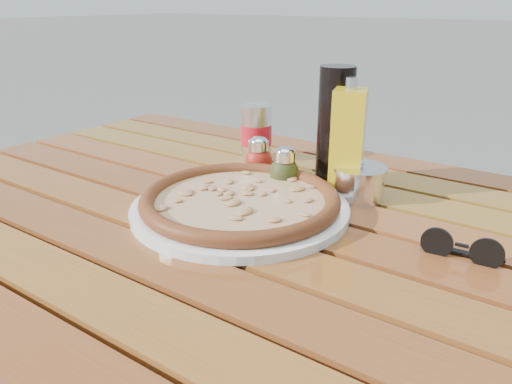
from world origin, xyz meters
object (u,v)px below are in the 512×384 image
Objects in this scene: pizza at (240,200)px; soda_can at (256,133)px; table at (249,253)px; oregano_shaker at (284,169)px; pepper_shaker at (259,157)px; sunglasses at (461,249)px; plate at (240,208)px; dark_bottle at (335,126)px; olive_oil_cruet at (348,143)px; parmesan_tin at (359,182)px.

soda_can is (-0.15, 0.26, 0.04)m from pizza.
oregano_shaker is at bearing 95.90° from table.
pepper_shaker reaches higher than pizza.
sunglasses is at bearing -16.33° from pepper_shaker.
dark_bottle is at bearing 75.46° from plate.
olive_oil_cruet is 0.28m from sunglasses.
table is 0.23m from parmesan_tin.
dark_bottle reaches higher than pepper_shaker.
olive_oil_cruet reaches higher than table.
pizza is at bearing -148.31° from table.
olive_oil_cruet is 1.71× the size of parmesan_tin.
sunglasses is at bearing -31.39° from parmesan_tin.
pepper_shaker is 0.75× the size of sunglasses.
oregano_shaker is 0.13m from olive_oil_cruet.
parmesan_tin is at bearing 143.93° from sunglasses.
soda_can is at bearing 151.61° from sunglasses.
pizza is 3.19× the size of parmesan_tin.
olive_oil_cruet reaches higher than sunglasses.
dark_bottle is at bearing -10.98° from soda_can.
plate is (-0.01, -0.01, 0.08)m from table.
plate is 0.02m from pizza.
pepper_shaker is 0.67× the size of parmesan_tin.
parmesan_tin reaches higher than pizza.
olive_oil_cruet reaches higher than pizza.
pepper_shaker reaches higher than sunglasses.
table is 11.67× the size of soda_can.
soda_can is (-0.15, 0.12, 0.02)m from oregano_shaker.
soda_can reaches higher than sunglasses.
oregano_shaker is at bearing 90.32° from plate.
table is 12.73× the size of sunglasses.
pepper_shaker is at bearing -52.74° from soda_can.
dark_bottle is at bearing 147.45° from parmesan_tin.
table is at bearing -126.55° from parmesan_tin.
dark_bottle is 0.35m from sunglasses.
soda_can is 1.09× the size of sunglasses.
oregano_shaker is at bearing 160.04° from sunglasses.
soda_can is 0.27m from olive_oil_cruet.
pizza is 3.57× the size of sunglasses.
plate is 0.92× the size of pizza.
parmesan_tin is (0.13, 0.03, -0.01)m from oregano_shaker.
parmesan_tin is (0.12, 0.16, 0.11)m from table.
oregano_shaker is 0.75× the size of sunglasses.
pizza is (0.00, -0.00, 0.02)m from plate.
dark_bottle is 0.12m from parmesan_tin.
pizza is 1.79× the size of dark_bottle.
soda_can is at bearing 119.94° from plate.
plate is at bearing -60.06° from soda_can.
parmesan_tin is (0.03, -0.00, -0.07)m from olive_oil_cruet.
olive_oil_cruet reaches higher than pepper_shaker.
oregano_shaker is at bearing -20.74° from pepper_shaker.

